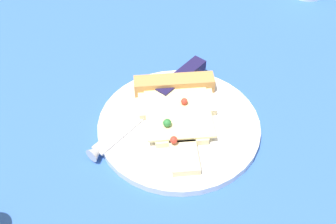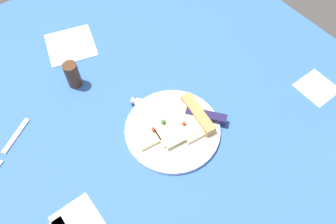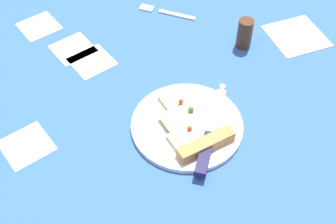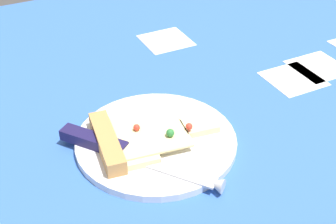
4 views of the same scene
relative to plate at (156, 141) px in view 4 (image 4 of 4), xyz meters
The scene contains 4 objects.
ground_plane 9.53cm from the plate, 25.59° to the right, with size 129.51×129.51×3.00cm.
plate is the anchor object (origin of this frame).
pizza_slice 2.92cm from the plate, behind, with size 18.29×12.37×2.45cm.
knife 5.81cm from the plate, 167.63° to the right, with size 16.31×20.29×2.45cm.
Camera 4 is at (-30.06, -42.78, 42.62)cm, focal length 49.95 mm.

